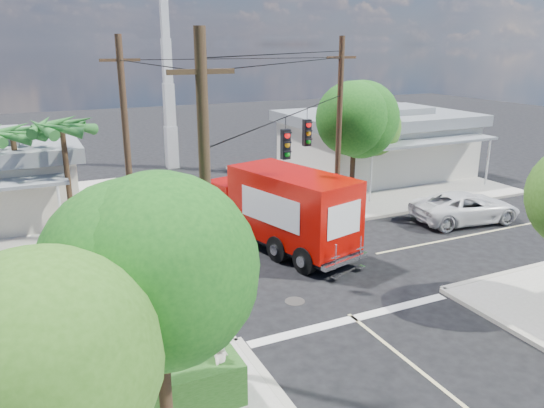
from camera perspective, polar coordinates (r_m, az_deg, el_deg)
ground at (r=21.23m, az=2.33°, el=-7.11°), size 120.00×120.00×0.00m
sidewalk_ne at (r=35.45m, az=9.82°, el=2.62°), size 14.12×14.12×0.14m
road_markings at (r=20.06m, az=4.29°, el=-8.63°), size 32.00×32.00×0.01m
building_ne at (r=36.78m, az=11.11°, el=6.65°), size 11.80×10.20×4.50m
radio_tower at (r=38.49m, az=-11.09°, el=12.08°), size 0.80×0.80×17.00m
tree_sw_front at (r=10.73m, az=-12.16°, el=-7.03°), size 3.88×3.78×6.03m
tree_sw_back at (r=8.55m, az=-25.05°, el=-18.36°), size 3.56×3.42×5.41m
tree_ne_front at (r=29.19m, az=8.95°, el=9.05°), size 4.21×4.14×6.66m
tree_ne_back at (r=32.53m, az=10.56°, el=8.72°), size 3.77×3.66×5.82m
palm_nw_front at (r=24.97m, az=-21.64°, el=7.44°), size 3.01×3.08×5.59m
palm_nw_back at (r=26.46m, az=-26.13°, el=6.55°), size 3.01×3.08×5.19m
utility_poles at (r=20.58m, az=-3.53°, el=5.77°), size 12.00×10.68×9.00m
picket_fence at (r=14.07m, az=-16.53°, el=-18.23°), size 5.94×0.06×1.00m
hedge_sw at (r=13.40m, az=-16.84°, el=-20.20°), size 6.20×1.20×1.10m
vending_boxes at (r=29.17m, az=8.05°, el=0.89°), size 1.90×0.50×1.10m
delivery_truck at (r=22.94m, az=0.95°, el=-0.49°), size 4.38×8.44×3.51m
parked_car at (r=28.33m, az=20.11°, el=-0.32°), size 5.77×3.21×1.53m
pedestrian at (r=13.61m, az=-5.43°, el=-17.39°), size 0.72×0.69×1.65m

